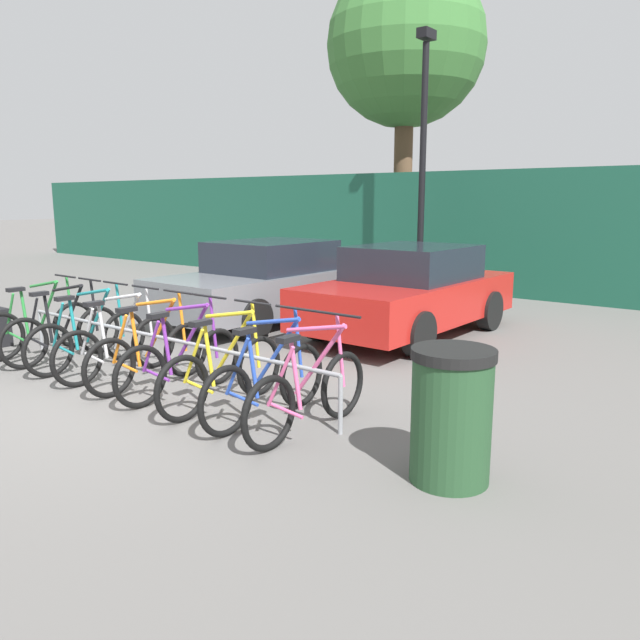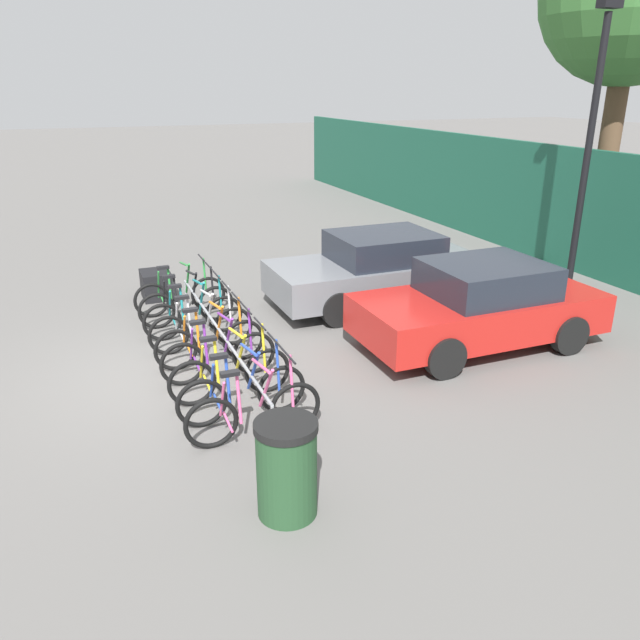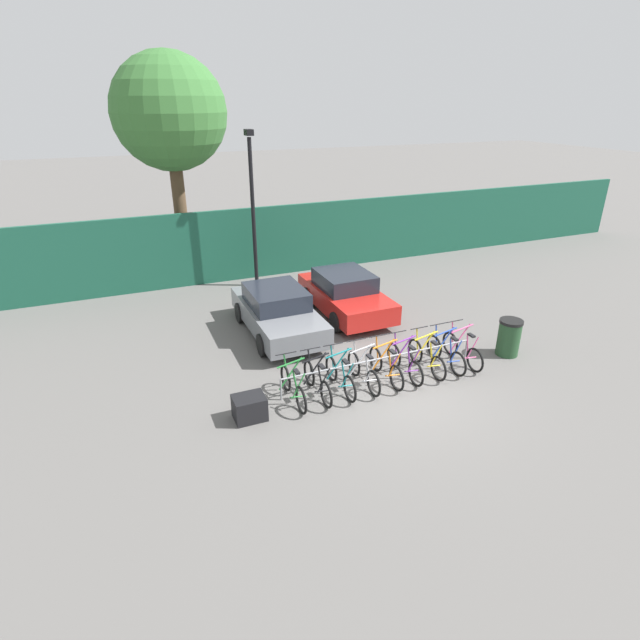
{
  "view_description": "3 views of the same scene",
  "coord_description": "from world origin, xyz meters",
  "px_view_note": "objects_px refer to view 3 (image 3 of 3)",
  "views": [
    {
      "loc": [
        5.75,
        -3.67,
        2.11
      ],
      "look_at": [
        1.39,
        1.86,
        0.74
      ],
      "focal_mm": 35.0,
      "sensor_mm": 36.0,
      "label": 1
    },
    {
      "loc": [
        8.72,
        -1.25,
        4.05
      ],
      "look_at": [
        0.33,
        2.19,
        0.62
      ],
      "focal_mm": 35.0,
      "sensor_mm": 36.0,
      "label": 2
    },
    {
      "loc": [
        -5.77,
        -8.87,
        6.51
      ],
      "look_at": [
        -0.92,
        2.63,
        0.95
      ],
      "focal_mm": 28.0,
      "sensor_mm": 36.0,
      "label": 3
    }
  ],
  "objects_px": {
    "bicycle_purple": "(405,362)",
    "tree_behind_hoarding": "(170,114)",
    "lamp_post": "(253,202)",
    "car_grey": "(277,311)",
    "bicycle_silver": "(363,372)",
    "trash_bin": "(509,337)",
    "bicycle_black": "(317,382)",
    "bicycle_green": "(293,387)",
    "bicycle_orange": "(386,367)",
    "bicycle_pink": "(462,350)",
    "car_red": "(345,294)",
    "bike_rack": "(381,360)",
    "bicycle_yellow": "(427,358)",
    "cargo_crate": "(250,408)",
    "bicycle_blue": "(446,353)",
    "bicycle_teal": "(340,377)"
  },
  "relations": [
    {
      "from": "bicycle_silver",
      "to": "trash_bin",
      "type": "height_order",
      "value": "bicycle_silver"
    },
    {
      "from": "bike_rack",
      "to": "lamp_post",
      "type": "distance_m",
      "value": 8.31
    },
    {
      "from": "trash_bin",
      "to": "car_grey",
      "type": "bearing_deg",
      "value": 144.78
    },
    {
      "from": "bicycle_green",
      "to": "trash_bin",
      "type": "height_order",
      "value": "bicycle_green"
    },
    {
      "from": "bicycle_pink",
      "to": "cargo_crate",
      "type": "bearing_deg",
      "value": -174.97
    },
    {
      "from": "bicycle_yellow",
      "to": "bicycle_teal",
      "type": "bearing_deg",
      "value": -176.88
    },
    {
      "from": "bicycle_yellow",
      "to": "cargo_crate",
      "type": "xyz_separation_m",
      "value": [
        -4.8,
        -0.28,
        -0.1
      ]
    },
    {
      "from": "bicycle_silver",
      "to": "bicycle_pink",
      "type": "xyz_separation_m",
      "value": [
        2.96,
        0.0,
        0.0
      ]
    },
    {
      "from": "bicycle_green",
      "to": "bicycle_purple",
      "type": "distance_m",
      "value": 3.01
    },
    {
      "from": "bicycle_pink",
      "to": "car_red",
      "type": "xyz_separation_m",
      "value": [
        -1.44,
        4.25,
        0.31
      ]
    },
    {
      "from": "bicycle_green",
      "to": "car_grey",
      "type": "height_order",
      "value": "car_grey"
    },
    {
      "from": "bicycle_blue",
      "to": "cargo_crate",
      "type": "distance_m",
      "value": 5.41
    },
    {
      "from": "lamp_post",
      "to": "tree_behind_hoarding",
      "type": "relative_size",
      "value": 0.68
    },
    {
      "from": "bicycle_purple",
      "to": "car_grey",
      "type": "bearing_deg",
      "value": 123.8
    },
    {
      "from": "bicycle_green",
      "to": "bicycle_orange",
      "type": "xyz_separation_m",
      "value": [
        2.47,
        0.0,
        0.0
      ]
    },
    {
      "from": "bike_rack",
      "to": "bicycle_pink",
      "type": "xyz_separation_m",
      "value": [
        2.4,
        -0.15,
        -0.13
      ]
    },
    {
      "from": "bicycle_silver",
      "to": "trash_bin",
      "type": "bearing_deg",
      "value": -1.67
    },
    {
      "from": "bicycle_purple",
      "to": "car_grey",
      "type": "xyz_separation_m",
      "value": [
        -2.15,
        3.71,
        0.31
      ]
    },
    {
      "from": "bike_rack",
      "to": "tree_behind_hoarding",
      "type": "distance_m",
      "value": 12.35
    },
    {
      "from": "bicycle_green",
      "to": "cargo_crate",
      "type": "height_order",
      "value": "bicycle_green"
    },
    {
      "from": "bicycle_orange",
      "to": "car_grey",
      "type": "relative_size",
      "value": 0.41
    },
    {
      "from": "bicycle_orange",
      "to": "car_red",
      "type": "xyz_separation_m",
      "value": [
        0.89,
        4.25,
        0.31
      ]
    },
    {
      "from": "bicycle_orange",
      "to": "car_grey",
      "type": "xyz_separation_m",
      "value": [
        -1.61,
        3.71,
        0.31
      ]
    },
    {
      "from": "bicycle_teal",
      "to": "bicycle_yellow",
      "type": "relative_size",
      "value": 1.0
    },
    {
      "from": "trash_bin",
      "to": "bicycle_yellow",
      "type": "bearing_deg",
      "value": 177.76
    },
    {
      "from": "bicycle_pink",
      "to": "trash_bin",
      "type": "relative_size",
      "value": 1.66
    },
    {
      "from": "bicycle_pink",
      "to": "cargo_crate",
      "type": "height_order",
      "value": "bicycle_pink"
    },
    {
      "from": "bicycle_yellow",
      "to": "car_grey",
      "type": "bearing_deg",
      "value": 130.27
    },
    {
      "from": "bicycle_green",
      "to": "bicycle_yellow",
      "type": "height_order",
      "value": "same"
    },
    {
      "from": "bicycle_teal",
      "to": "bicycle_orange",
      "type": "distance_m",
      "value": 1.26
    },
    {
      "from": "bicycle_yellow",
      "to": "trash_bin",
      "type": "bearing_deg",
      "value": 0.89
    },
    {
      "from": "lamp_post",
      "to": "bicycle_black",
      "type": "bearing_deg",
      "value": -95.96
    },
    {
      "from": "bicycle_teal",
      "to": "bicycle_blue",
      "type": "bearing_deg",
      "value": 1.11
    },
    {
      "from": "bicycle_green",
      "to": "bicycle_blue",
      "type": "bearing_deg",
      "value": -2.47
    },
    {
      "from": "bicycle_purple",
      "to": "bicycle_yellow",
      "type": "bearing_deg",
      "value": 3.7
    },
    {
      "from": "bicycle_yellow",
      "to": "bicycle_black",
      "type": "bearing_deg",
      "value": -176.88
    },
    {
      "from": "bicycle_green",
      "to": "lamp_post",
      "type": "distance_m",
      "value": 8.56
    },
    {
      "from": "car_red",
      "to": "bike_rack",
      "type": "bearing_deg",
      "value": -103.2
    },
    {
      "from": "lamp_post",
      "to": "car_grey",
      "type": "bearing_deg",
      "value": -97.76
    },
    {
      "from": "bicycle_orange",
      "to": "bicycle_blue",
      "type": "distance_m",
      "value": 1.8
    },
    {
      "from": "bicycle_black",
      "to": "trash_bin",
      "type": "height_order",
      "value": "bicycle_black"
    },
    {
      "from": "car_grey",
      "to": "trash_bin",
      "type": "height_order",
      "value": "car_grey"
    },
    {
      "from": "bicycle_black",
      "to": "trash_bin",
      "type": "relative_size",
      "value": 1.66
    },
    {
      "from": "bicycle_pink",
      "to": "car_grey",
      "type": "relative_size",
      "value": 0.41
    },
    {
      "from": "bicycle_purple",
      "to": "bicycle_black",
      "type": "bearing_deg",
      "value": -176.3
    },
    {
      "from": "bicycle_purple",
      "to": "lamp_post",
      "type": "height_order",
      "value": "lamp_post"
    },
    {
      "from": "bicycle_green",
      "to": "lamp_post",
      "type": "bearing_deg",
      "value": 77.26
    },
    {
      "from": "bicycle_yellow",
      "to": "bicycle_silver",
      "type": "bearing_deg",
      "value": -176.88
    },
    {
      "from": "bicycle_silver",
      "to": "car_grey",
      "type": "relative_size",
      "value": 0.41
    },
    {
      "from": "bicycle_purple",
      "to": "tree_behind_hoarding",
      "type": "height_order",
      "value": "tree_behind_hoarding"
    }
  ]
}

